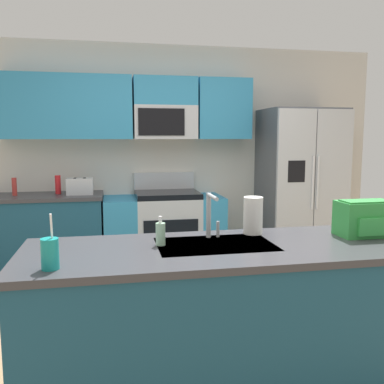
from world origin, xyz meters
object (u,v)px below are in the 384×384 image
toaster (80,186)px  soap_dispenser (160,234)px  range_oven (164,231)px  backpack (364,218)px  sink_faucet (211,212)px  drink_cup_teal (50,254)px  bottle_red (58,185)px  pepper_mill (14,187)px  paper_towel_roll (253,215)px  refrigerator (300,187)px

toaster → soap_dispenser: (0.61, -2.31, -0.02)m
range_oven → backpack: (0.97, -2.39, 0.57)m
sink_faucet → range_oven: bearing=90.1°
drink_cup_teal → bottle_red: bearing=95.9°
drink_cup_teal → toaster: bearing=90.9°
pepper_mill → paper_towel_roll: paper_towel_roll is taller
range_oven → drink_cup_teal: (-0.88, -2.71, 0.53)m
refrigerator → bottle_red: refrigerator is taller
refrigerator → drink_cup_teal: bearing=-133.7°
refrigerator → sink_faucet: bearing=-126.8°
toaster → pepper_mill: bearing=175.8°
toaster → paper_towel_roll: size_ratio=1.17×
refrigerator → bottle_red: 2.81m
toaster → paper_towel_roll: paper_towel_roll is taller
refrigerator → soap_dispenser: (-1.96, -2.29, 0.04)m
toaster → range_oven: bearing=3.2°
bottle_red → paper_towel_roll: 2.68m
paper_towel_roll → sink_faucet: bearing=-166.3°
range_oven → sink_faucet: size_ratio=4.82×
paper_towel_roll → bottle_red: bearing=123.3°
drink_cup_teal → backpack: (1.85, 0.33, 0.04)m
refrigerator → soap_dispenser: refrigerator is taller
bottle_red → drink_cup_teal: bearing=-84.1°
paper_towel_roll → refrigerator: bearing=57.7°
range_oven → backpack: 2.64m
range_oven → drink_cup_teal: drink_cup_teal is taller
toaster → paper_towel_roll: bearing=-60.1°
paper_towel_roll → backpack: paper_towel_roll is taller
pepper_mill → soap_dispenser: size_ratio=1.13×
bottle_red → sink_faucet: (1.17, -2.32, 0.07)m
toaster → soap_dispenser: size_ratio=1.65×
pepper_mill → paper_towel_roll: size_ratio=0.80×
drink_cup_teal → backpack: size_ratio=0.84×
backpack → toaster: bearing=129.1°
bottle_red → sink_faucet: size_ratio=0.72×
paper_towel_roll → backpack: 0.69m
bottle_red → soap_dispenser: size_ratio=1.20×
bottle_red → backpack: size_ratio=0.64×
refrigerator → bottle_red: size_ratio=9.05×
range_oven → sink_faucet: (0.00, -2.27, 0.62)m
bottle_red → soap_dispenser: (0.85, -2.42, -0.03)m
soap_dispenser → backpack: size_ratio=0.53×
toaster → backpack: size_ratio=0.88×
pepper_mill → refrigerator: bearing=-1.2°
range_oven → paper_towel_roll: size_ratio=5.67×
refrigerator → paper_towel_roll: 2.51m
drink_cup_teal → paper_towel_roll: 1.30m
refrigerator → backpack: (-0.67, -2.31, 0.09)m
bottle_red → soap_dispenser: 2.56m
toaster → bottle_red: (-0.24, 0.10, 0.01)m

